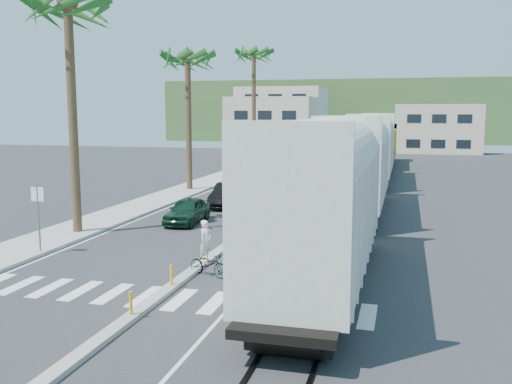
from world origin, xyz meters
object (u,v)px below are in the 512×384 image
(car_second, at_px, (228,195))
(cyclist, at_px, (208,259))
(car_lead, at_px, (187,211))
(street_sign, at_px, (38,209))

(car_second, relative_size, cyclist, 2.19)
(car_lead, distance_m, cyclist, 10.21)
(street_sign, bearing_deg, car_lead, 66.04)
(cyclist, bearing_deg, car_second, 34.19)
(car_lead, bearing_deg, street_sign, -114.57)
(car_second, xyz_separation_m, cyclist, (3.93, -14.99, -0.09))
(street_sign, height_order, car_lead, street_sign)
(car_second, distance_m, cyclist, 15.50)
(car_lead, xyz_separation_m, car_second, (0.51, 5.80, 0.05))
(street_sign, height_order, car_second, street_sign)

